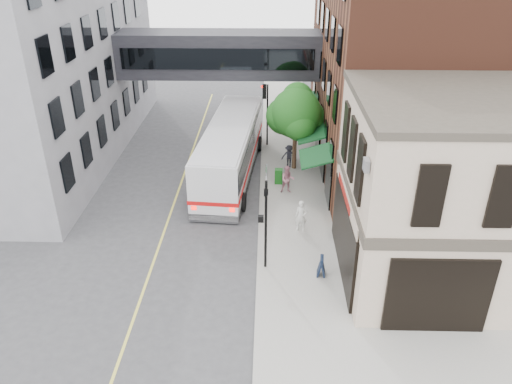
# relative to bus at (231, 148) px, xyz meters

# --- Properties ---
(ground) EXTENTS (120.00, 120.00, 0.00)m
(ground) POSITION_rel_bus_xyz_m (1.91, -12.17, -1.89)
(ground) COLOR #38383A
(ground) RESTS_ON ground
(sidewalk_main) EXTENTS (4.00, 60.00, 0.15)m
(sidewalk_main) POSITION_rel_bus_xyz_m (3.91, 1.83, -1.82)
(sidewalk_main) COLOR gray
(sidewalk_main) RESTS_ON ground
(corner_building) EXTENTS (10.19, 8.12, 8.45)m
(corner_building) POSITION_rel_bus_xyz_m (10.89, -10.17, 2.32)
(corner_building) COLOR #C3AA95
(corner_building) RESTS_ON ground
(brick_building) EXTENTS (13.76, 18.00, 14.00)m
(brick_building) POSITION_rel_bus_xyz_m (11.89, 2.83, 5.09)
(brick_building) COLOR #4C2417
(brick_building) RESTS_ON ground
(opposite_building) EXTENTS (14.00, 24.00, 14.00)m
(opposite_building) POSITION_rel_bus_xyz_m (-15.09, 3.83, 5.11)
(opposite_building) COLOR slate
(opposite_building) RESTS_ON ground
(skyway_bridge) EXTENTS (14.00, 3.18, 3.00)m
(skyway_bridge) POSITION_rel_bus_xyz_m (-1.09, 5.83, 4.61)
(skyway_bridge) COLOR black
(skyway_bridge) RESTS_ON ground
(traffic_signal_near) EXTENTS (0.44, 0.22, 4.60)m
(traffic_signal_near) POSITION_rel_bus_xyz_m (2.28, -10.17, 1.09)
(traffic_signal_near) COLOR black
(traffic_signal_near) RESTS_ON sidewalk_main
(traffic_signal_far) EXTENTS (0.53, 0.28, 4.50)m
(traffic_signal_far) POSITION_rel_bus_xyz_m (2.17, 4.83, 1.44)
(traffic_signal_far) COLOR black
(traffic_signal_far) RESTS_ON sidewalk_main
(street_sign_pole) EXTENTS (0.08, 0.75, 3.00)m
(street_sign_pole) POSITION_rel_bus_xyz_m (2.30, -5.17, 0.04)
(street_sign_pole) COLOR gray
(street_sign_pole) RESTS_ON sidewalk_main
(street_tree) EXTENTS (3.80, 3.20, 5.60)m
(street_tree) POSITION_rel_bus_xyz_m (4.11, 1.05, 2.02)
(street_tree) COLOR #382619
(street_tree) RESTS_ON sidewalk_main
(lane_marking) EXTENTS (0.12, 40.00, 0.01)m
(lane_marking) POSITION_rel_bus_xyz_m (-3.09, -2.17, -1.89)
(lane_marking) COLOR #D8CC4C
(lane_marking) RESTS_ON ground
(bus) EXTENTS (3.88, 12.76, 3.38)m
(bus) POSITION_rel_bus_xyz_m (0.00, 0.00, 0.00)
(bus) COLOR silver
(bus) RESTS_ON ground
(pedestrian_a) EXTENTS (0.67, 0.48, 1.71)m
(pedestrian_a) POSITION_rel_bus_xyz_m (4.14, -6.94, -0.89)
(pedestrian_a) COLOR silver
(pedestrian_a) RESTS_ON sidewalk_main
(pedestrian_b) EXTENTS (0.84, 0.66, 1.70)m
(pedestrian_b) POSITION_rel_bus_xyz_m (3.57, -2.66, -0.89)
(pedestrian_b) COLOR #BF7B8C
(pedestrian_b) RESTS_ON sidewalk_main
(pedestrian_c) EXTENTS (1.07, 0.72, 1.55)m
(pedestrian_c) POSITION_rel_bus_xyz_m (3.78, 0.99, -0.97)
(pedestrian_c) COLOR black
(pedestrian_c) RESTS_ON sidewalk_main
(newspaper_box) EXTENTS (0.49, 0.44, 0.94)m
(newspaper_box) POSITION_rel_bus_xyz_m (3.06, -1.44, -1.27)
(newspaper_box) COLOR #145715
(newspaper_box) RESTS_ON sidewalk_main
(sandwich_board) EXTENTS (0.41, 0.58, 0.97)m
(sandwich_board) POSITION_rel_bus_xyz_m (4.87, -10.74, -1.26)
(sandwich_board) COLOR black
(sandwich_board) RESTS_ON sidewalk_main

